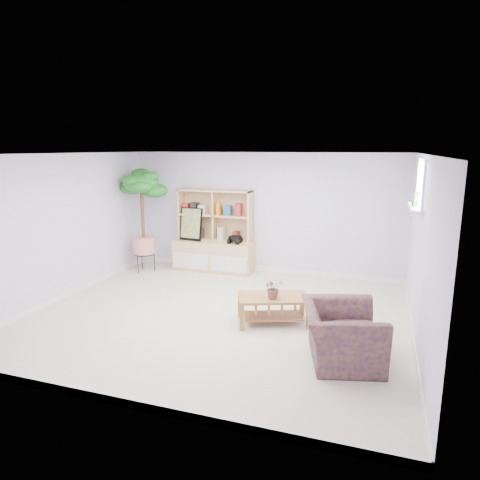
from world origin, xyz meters
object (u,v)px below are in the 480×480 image
(storage_unit, at_px, (213,231))
(armchair, at_px, (342,331))
(coffee_table, at_px, (273,310))
(floor_tree, at_px, (143,221))

(storage_unit, relative_size, armchair, 1.62)
(armchair, bearing_deg, coffee_table, 36.70)
(armchair, bearing_deg, storage_unit, 28.10)
(storage_unit, distance_m, armchair, 4.24)
(floor_tree, height_order, armchair, floor_tree)
(armchair, bearing_deg, floor_tree, 43.58)
(coffee_table, relative_size, armchair, 0.98)
(coffee_table, relative_size, floor_tree, 0.48)
(storage_unit, height_order, armchair, storage_unit)
(coffee_table, distance_m, armchair, 1.33)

